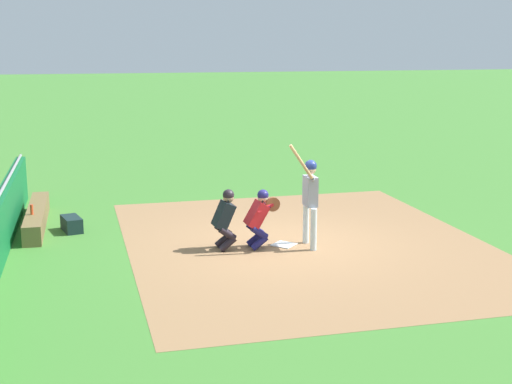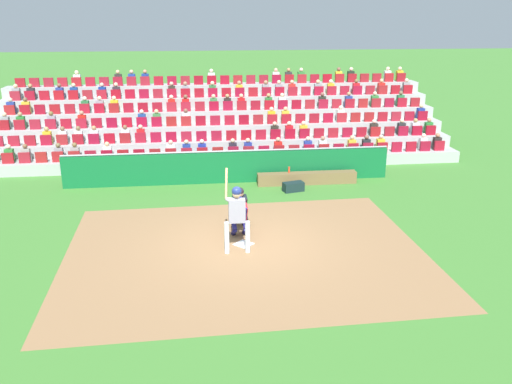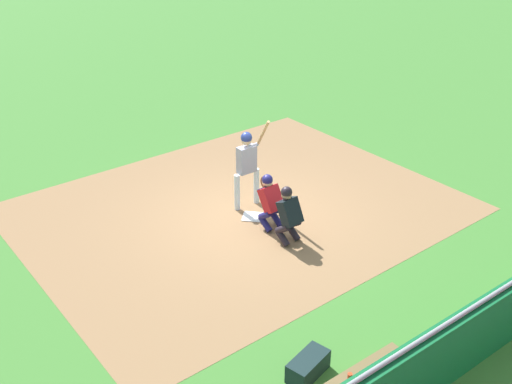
% 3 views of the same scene
% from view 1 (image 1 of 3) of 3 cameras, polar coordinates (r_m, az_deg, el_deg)
% --- Properties ---
extents(ground_plane, '(160.00, 160.00, 0.00)m').
position_cam_1_polar(ground_plane, '(15.57, 2.20, -4.18)').
color(ground_plane, '#3E792E').
extents(infield_dirt_patch, '(9.68, 7.76, 0.01)m').
position_cam_1_polar(infield_dirt_patch, '(15.70, 3.96, -4.05)').
color(infield_dirt_patch, '#916A46').
rests_on(infield_dirt_patch, ground_plane).
extents(home_plate_marker, '(0.62, 0.62, 0.02)m').
position_cam_1_polar(home_plate_marker, '(15.56, 2.20, -4.12)').
color(home_plate_marker, white).
rests_on(home_plate_marker, infield_dirt_patch).
extents(batter_at_plate, '(0.68, 0.66, 2.23)m').
position_cam_1_polar(batter_at_plate, '(15.21, 4.24, -0.07)').
color(batter_at_plate, silver).
rests_on(batter_at_plate, ground_plane).
extents(catcher_crouching, '(0.48, 0.73, 1.26)m').
position_cam_1_polar(catcher_crouching, '(15.19, 0.26, -1.82)').
color(catcher_crouching, navy).
rests_on(catcher_crouching, ground_plane).
extents(home_plate_umpire, '(0.49, 0.49, 1.29)m').
position_cam_1_polar(home_plate_umpire, '(15.12, -2.41, -1.92)').
color(home_plate_umpire, black).
rests_on(home_plate_umpire, ground_plane).
extents(dugout_bench, '(3.72, 0.40, 0.44)m').
position_cam_1_polar(dugout_bench, '(17.82, -16.76, -1.88)').
color(dugout_bench, brown).
rests_on(dugout_bench, ground_plane).
extents(water_bottle_on_bench, '(0.07, 0.07, 0.23)m').
position_cam_1_polar(water_bottle_on_bench, '(17.10, -17.13, -1.32)').
color(water_bottle_on_bench, '#DB4322').
rests_on(water_bottle_on_bench, dugout_bench).
extents(equipment_duffel_bag, '(0.80, 0.53, 0.34)m').
position_cam_1_polar(equipment_duffel_bag, '(17.16, -14.21, -2.44)').
color(equipment_duffel_bag, '#162829').
rests_on(equipment_duffel_bag, ground_plane).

